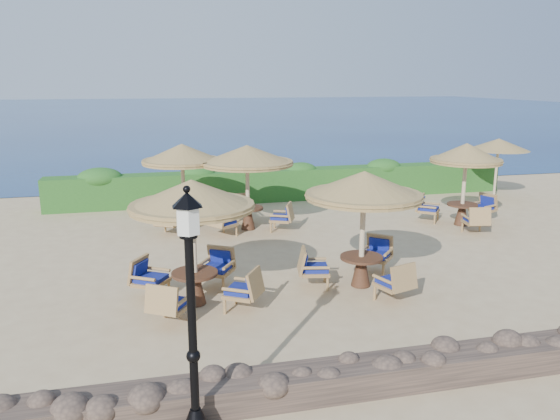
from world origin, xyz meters
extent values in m
plane|color=tan|center=(0.00, 0.00, 0.00)|extent=(120.00, 120.00, 0.00)
plane|color=navy|center=(0.00, 70.00, 0.00)|extent=(160.00, 160.00, 0.00)
cube|color=#1D4F19|center=(0.00, 7.20, 0.60)|extent=(18.00, 0.90, 1.20)
cube|color=brown|center=(0.00, -6.20, 0.22)|extent=(15.00, 0.65, 0.44)
cone|color=black|center=(-4.80, -6.80, 0.30)|extent=(0.36, 0.36, 0.30)
cylinder|color=black|center=(-4.80, -6.80, 1.55)|extent=(0.11, 0.11, 2.40)
cylinder|color=silver|center=(-4.80, -6.80, 2.98)|extent=(0.30, 0.30, 0.36)
cone|color=black|center=(-4.80, -6.80, 3.22)|extent=(0.40, 0.40, 0.18)
cylinder|color=beige|center=(7.80, 5.20, 1.10)|extent=(0.10, 0.10, 2.20)
cone|color=olive|center=(7.80, 5.20, 2.18)|extent=(2.30, 2.30, 0.45)
cylinder|color=beige|center=(-4.43, -2.33, 1.20)|extent=(0.12, 0.12, 2.40)
cone|color=olive|center=(-4.43, -2.33, 2.38)|extent=(2.56, 2.56, 0.55)
cylinder|color=olive|center=(-4.43, -2.33, 2.10)|extent=(2.51, 2.51, 0.14)
cylinder|color=#4D2C1B|center=(-4.43, -2.33, 0.68)|extent=(0.96, 0.96, 0.06)
cone|color=#4D2C1B|center=(-4.43, -2.33, 0.33)|extent=(0.44, 0.44, 0.64)
cylinder|color=beige|center=(-0.67, -2.16, 1.20)|extent=(0.12, 0.12, 2.40)
cone|color=olive|center=(-0.67, -2.16, 2.38)|extent=(2.61, 2.61, 0.55)
cylinder|color=olive|center=(-0.67, -2.16, 2.10)|extent=(2.56, 2.56, 0.14)
cylinder|color=#4D2C1B|center=(-0.67, -2.16, 0.68)|extent=(0.96, 0.96, 0.06)
cone|color=#4D2C1B|center=(-0.67, -2.16, 0.33)|extent=(0.44, 0.44, 0.64)
cylinder|color=beige|center=(-4.22, 4.03, 1.20)|extent=(0.12, 0.12, 2.40)
cone|color=olive|center=(-4.22, 4.03, 2.38)|extent=(2.52, 2.52, 0.55)
cylinder|color=olive|center=(-4.22, 4.03, 2.10)|extent=(2.47, 2.47, 0.14)
cylinder|color=#4D2C1B|center=(-4.22, 4.03, 0.68)|extent=(0.96, 0.96, 0.06)
cone|color=#4D2C1B|center=(-4.22, 4.03, 0.33)|extent=(0.44, 0.44, 0.64)
cylinder|color=beige|center=(-2.31, 3.23, 1.20)|extent=(0.12, 0.12, 2.40)
cone|color=olive|center=(-2.31, 3.23, 2.38)|extent=(2.87, 2.87, 0.55)
cylinder|color=olive|center=(-2.31, 3.23, 2.10)|extent=(2.81, 2.81, 0.14)
cylinder|color=#4D2C1B|center=(-2.31, 3.23, 0.68)|extent=(0.96, 0.96, 0.06)
cone|color=#4D2C1B|center=(-2.31, 3.23, 0.33)|extent=(0.44, 0.44, 0.64)
cylinder|color=beige|center=(4.49, 2.12, 1.20)|extent=(0.12, 0.12, 2.40)
cone|color=olive|center=(4.49, 2.12, 2.38)|extent=(2.25, 2.25, 0.55)
cylinder|color=olive|center=(4.49, 2.12, 2.10)|extent=(2.21, 2.21, 0.14)
cylinder|color=#4D2C1B|center=(4.49, 2.12, 0.68)|extent=(0.96, 0.96, 0.06)
cone|color=#4D2C1B|center=(4.49, 2.12, 0.33)|extent=(0.44, 0.44, 0.64)
camera|label=1|loc=(-5.19, -13.13, 4.58)|focal=35.00mm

